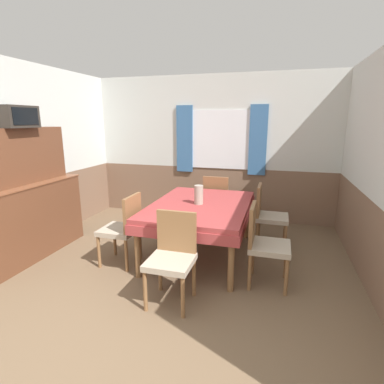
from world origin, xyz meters
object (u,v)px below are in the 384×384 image
(chair_right_far, at_px, (268,214))
(tv, at_px, (17,117))
(chair_right_near, at_px, (264,242))
(vase, at_px, (199,195))
(chair_head_near, at_px, (172,254))
(dining_table, at_px, (200,211))
(sideboard, at_px, (27,204))
(chair_head_window, at_px, (217,199))
(chair_left_near, at_px, (124,227))

(chair_right_far, bearing_deg, tv, -68.38)
(chair_right_far, height_order, chair_right_near, same)
(vase, bearing_deg, chair_head_near, -89.03)
(dining_table, xyz_separation_m, sideboard, (-2.21, -0.65, 0.10))
(chair_head_near, bearing_deg, sideboard, -11.78)
(dining_table, bearing_deg, vase, -127.75)
(chair_right_far, xyz_separation_m, chair_head_near, (-0.86, -1.64, 0.00))
(dining_table, relative_size, vase, 7.11)
(chair_head_window, height_order, tv, tv)
(dining_table, bearing_deg, chair_head_near, -90.00)
(chair_head_near, xyz_separation_m, sideboard, (-2.21, 0.46, 0.22))
(vase, bearing_deg, sideboard, -164.11)
(chair_left_near, xyz_separation_m, chair_head_near, (0.86, -0.58, 0.00))
(dining_table, distance_m, tv, 2.58)
(chair_left_near, bearing_deg, chair_head_window, -27.68)
(chair_head_window, xyz_separation_m, sideboard, (-2.21, -1.76, 0.22))
(chair_right_near, xyz_separation_m, vase, (-0.88, 0.51, 0.35))
(chair_left_near, distance_m, vase, 1.04)
(sideboard, relative_size, tv, 3.64)
(dining_table, bearing_deg, chair_head_window, 90.00)
(chair_head_near, height_order, vase, vase)
(dining_table, xyz_separation_m, tv, (-2.17, -0.67, 1.22))
(chair_left_near, bearing_deg, chair_right_far, -58.36)
(sideboard, bearing_deg, chair_right_far, 20.98)
(dining_table, xyz_separation_m, chair_left_near, (-0.86, -0.53, -0.13))
(dining_table, height_order, vase, vase)
(chair_head_window, relative_size, chair_right_far, 1.00)
(chair_right_near, bearing_deg, chair_head_near, -56.00)
(dining_table, relative_size, chair_head_near, 1.95)
(dining_table, xyz_separation_m, chair_right_near, (0.86, -0.53, -0.13))
(chair_head_near, distance_m, sideboard, 2.27)
(chair_left_near, height_order, sideboard, sideboard)
(chair_head_near, distance_m, tv, 2.59)
(chair_head_window, height_order, chair_head_near, same)
(dining_table, bearing_deg, chair_right_near, -31.64)
(chair_head_near, relative_size, tv, 1.94)
(chair_right_far, relative_size, sideboard, 0.53)
(dining_table, height_order, chair_right_far, chair_right_far)
(chair_head_window, xyz_separation_m, vase, (-0.02, -1.13, 0.35))
(chair_right_far, bearing_deg, dining_table, -58.36)
(chair_right_near, bearing_deg, chair_head_window, -152.32)
(chair_left_near, height_order, vase, vase)
(dining_table, bearing_deg, sideboard, -163.66)
(sideboard, distance_m, vase, 2.29)
(chair_left_near, relative_size, tv, 1.94)
(chair_right_far, xyz_separation_m, sideboard, (-3.07, -1.18, 0.22))
(chair_right_near, height_order, chair_head_near, same)
(chair_right_far, bearing_deg, sideboard, -69.02)
(chair_right_far, distance_m, chair_head_near, 1.85)
(chair_left_near, relative_size, vase, 3.65)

